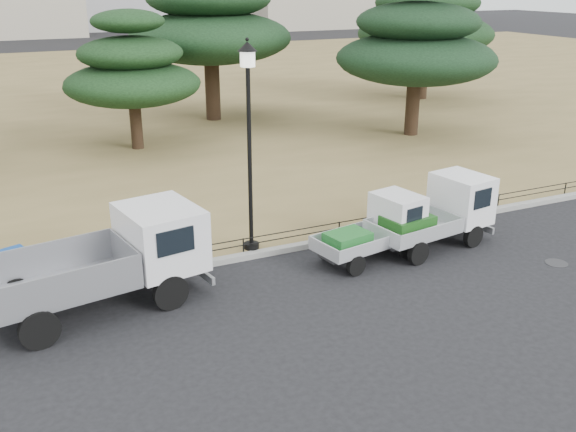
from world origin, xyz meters
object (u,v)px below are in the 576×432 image
truck_large (107,259)px  truck_kei_rear (438,213)px  tarp_pile (1,276)px  truck_kei_front (376,229)px  street_lamp (249,114)px

truck_large → truck_kei_rear: size_ratio=1.37×
truck_kei_rear → truck_large: bearing=170.2°
tarp_pile → truck_kei_front: bearing=-10.3°
truck_large → street_lamp: (4.12, 1.47, 2.72)m
tarp_pile → truck_kei_rear: bearing=-8.4°
truck_kei_rear → truck_kei_front: bearing=171.6°
truck_kei_rear → street_lamp: size_ratio=0.69×
street_lamp → truck_kei_front: bearing=-28.8°
truck_kei_rear → tarp_pile: 11.59m
truck_large → truck_kei_front: (7.12, -0.18, -0.39)m
truck_large → street_lamp: 5.15m
truck_kei_rear → street_lamp: (-5.07, 1.64, 2.97)m
truck_large → truck_kei_front: size_ratio=1.60×
truck_kei_front → tarp_pile: size_ratio=1.75×
street_lamp → tarp_pile: (-6.39, 0.06, -3.36)m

